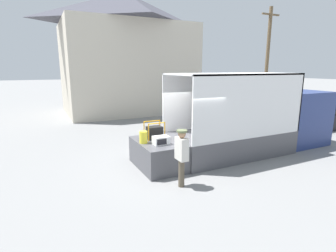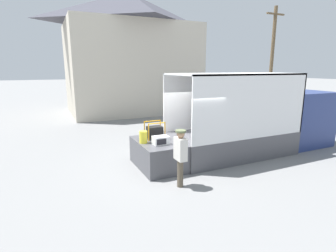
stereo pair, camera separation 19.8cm
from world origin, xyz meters
name	(u,v)px [view 1 (the left image)]	position (x,y,z in m)	size (l,w,h in m)	color
ground_plane	(176,163)	(0.00, 0.00, 0.00)	(160.00, 160.00, 0.00)	gray
box_truck	(264,126)	(4.31, 0.00, 1.01)	(7.40, 2.27, 3.24)	navy
tailgate_deck	(158,154)	(-0.71, 0.00, 0.47)	(1.42, 2.16, 0.94)	#4C4C51
microwave	(161,140)	(-0.77, -0.41, 1.08)	(0.52, 0.39, 0.27)	white
portable_generator	(155,132)	(-0.67, 0.34, 1.18)	(0.66, 0.47, 0.63)	black
orange_bucket	(143,137)	(-1.24, -0.01, 1.15)	(0.27, 0.27, 0.41)	yellow
worker_person	(182,152)	(-0.73, -1.76, 1.05)	(0.31, 0.44, 1.72)	brown
pickup_truck_black	(336,115)	(11.79, 1.51, 0.64)	(5.30, 1.90, 1.56)	black
house_backdrop	(127,53)	(2.23, 12.66, 4.61)	(10.00, 7.50, 9.06)	beige
utility_pole	(267,58)	(13.00, 8.47, 4.28)	(1.80, 0.28, 8.24)	brown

